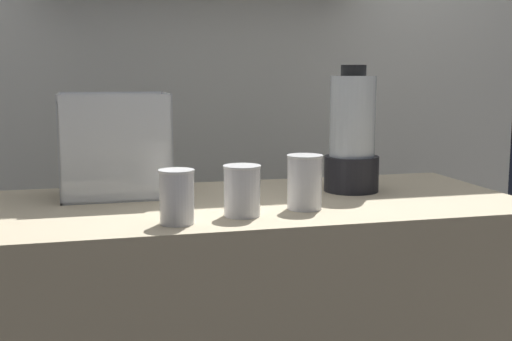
% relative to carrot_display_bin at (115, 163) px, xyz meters
% --- Properties ---
extents(back_wall_unit, '(2.60, 0.24, 2.50)m').
position_rel_carrot_display_bin_xyz_m(back_wall_unit, '(0.35, 0.60, 0.27)').
color(back_wall_unit, silver).
rests_on(back_wall_unit, ground_plane).
extents(carrot_display_bin, '(0.29, 0.22, 0.28)m').
position_rel_carrot_display_bin_xyz_m(carrot_display_bin, '(0.00, 0.00, 0.00)').
color(carrot_display_bin, white).
rests_on(carrot_display_bin, counter).
extents(blender_pitcher, '(0.15, 0.15, 0.36)m').
position_rel_carrot_display_bin_xyz_m(blender_pitcher, '(0.66, -0.10, 0.06)').
color(blender_pitcher, black).
rests_on(blender_pitcher, counter).
extents(juice_cup_mango_far_left, '(0.08, 0.08, 0.12)m').
position_rel_carrot_display_bin_xyz_m(juice_cup_mango_far_left, '(0.12, -0.38, -0.04)').
color(juice_cup_mango_far_left, white).
rests_on(juice_cup_mango_far_left, counter).
extents(juice_cup_pomegranate_left, '(0.09, 0.09, 0.12)m').
position_rel_carrot_display_bin_xyz_m(juice_cup_pomegranate_left, '(0.28, -0.34, -0.04)').
color(juice_cup_pomegranate_left, white).
rests_on(juice_cup_pomegranate_left, counter).
extents(juice_cup_carrot_middle, '(0.09, 0.09, 0.14)m').
position_rel_carrot_display_bin_xyz_m(juice_cup_carrot_middle, '(0.45, -0.30, -0.03)').
color(juice_cup_carrot_middle, white).
rests_on(juice_cup_carrot_middle, counter).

